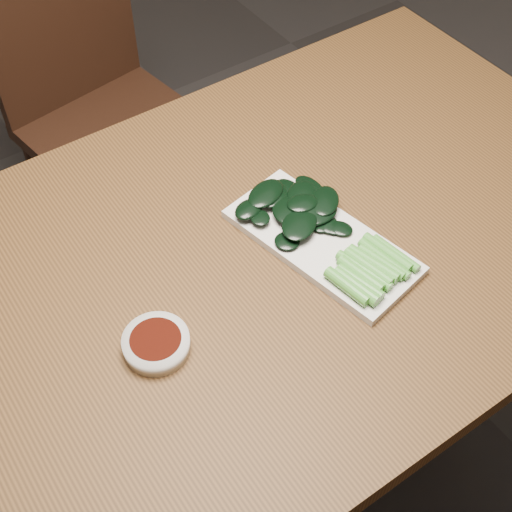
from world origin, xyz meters
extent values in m
plane|color=#292626|center=(0.00, 0.00, 0.00)|extent=(6.00, 6.00, 0.00)
cube|color=#4E3116|center=(0.00, 0.00, 0.73)|extent=(1.40, 0.80, 0.04)
cylinder|color=#4E3116|center=(0.64, 0.34, 0.35)|extent=(0.05, 0.05, 0.71)
cube|color=black|center=(0.12, 0.74, 0.43)|extent=(0.45, 0.45, 0.04)
cylinder|color=black|center=(-0.02, 0.55, 0.21)|extent=(0.04, 0.04, 0.41)
cylinder|color=black|center=(0.31, 0.60, 0.21)|extent=(0.04, 0.04, 0.41)
cylinder|color=black|center=(-0.07, 0.88, 0.21)|extent=(0.04, 0.04, 0.41)
cylinder|color=black|center=(0.26, 0.93, 0.21)|extent=(0.04, 0.04, 0.41)
cube|color=black|center=(0.09, 0.92, 0.67)|extent=(0.39, 0.09, 0.44)
cylinder|color=silver|center=(-0.19, -0.07, 0.76)|extent=(0.09, 0.09, 0.02)
cylinder|color=#370C05|center=(-0.19, -0.07, 0.77)|extent=(0.07, 0.07, 0.00)
cube|color=silver|center=(0.12, -0.05, 0.76)|extent=(0.20, 0.33, 0.01)
cylinder|color=#4D9B35|center=(0.09, -0.15, 0.77)|extent=(0.03, 0.08, 0.02)
cylinder|color=#4D9B35|center=(0.10, -0.16, 0.77)|extent=(0.03, 0.08, 0.02)
cylinder|color=#4D9B35|center=(0.11, -0.15, 0.77)|extent=(0.03, 0.08, 0.02)
cylinder|color=#4D9B35|center=(0.12, -0.14, 0.77)|extent=(0.03, 0.08, 0.02)
cylinder|color=#4D9B35|center=(0.13, -0.14, 0.77)|extent=(0.04, 0.10, 0.02)
cylinder|color=#4D9B35|center=(0.14, -0.14, 0.77)|extent=(0.03, 0.09, 0.02)
cylinder|color=#4D9B35|center=(0.15, -0.14, 0.77)|extent=(0.04, 0.09, 0.02)
cylinder|color=#4D9B35|center=(0.16, -0.14, 0.77)|extent=(0.03, 0.08, 0.02)
cylinder|color=#4D9B35|center=(0.17, -0.14, 0.77)|extent=(0.03, 0.10, 0.01)
cylinder|color=#4D9B35|center=(0.18, -0.13, 0.77)|extent=(0.03, 0.09, 0.02)
cylinder|color=#4D9B35|center=(0.19, -0.14, 0.77)|extent=(0.03, 0.09, 0.01)
ellipsoid|color=black|center=(0.14, -0.01, 0.78)|extent=(0.08, 0.06, 0.01)
ellipsoid|color=black|center=(0.13, 0.04, 0.77)|extent=(0.05, 0.05, 0.01)
ellipsoid|color=black|center=(0.11, 0.04, 0.78)|extent=(0.07, 0.07, 0.01)
ellipsoid|color=black|center=(0.10, -0.01, 0.78)|extent=(0.09, 0.09, 0.01)
ellipsoid|color=black|center=(0.05, 0.06, 0.78)|extent=(0.06, 0.05, 0.01)
ellipsoid|color=black|center=(0.06, 0.04, 0.78)|extent=(0.04, 0.04, 0.01)
ellipsoid|color=black|center=(0.12, 0.04, 0.77)|extent=(0.06, 0.07, 0.01)
ellipsoid|color=black|center=(0.07, -0.02, 0.77)|extent=(0.06, 0.06, 0.01)
ellipsoid|color=black|center=(0.15, 0.04, 0.78)|extent=(0.05, 0.04, 0.01)
ellipsoid|color=black|center=(0.13, 0.06, 0.77)|extent=(0.04, 0.06, 0.01)
ellipsoid|color=black|center=(0.10, 0.05, 0.78)|extent=(0.05, 0.04, 0.01)
ellipsoid|color=black|center=(0.16, 0.00, 0.78)|extent=(0.08, 0.08, 0.01)
ellipsoid|color=black|center=(0.11, 0.06, 0.78)|extent=(0.05, 0.05, 0.01)
ellipsoid|color=black|center=(0.09, 0.07, 0.78)|extent=(0.09, 0.07, 0.01)
ellipsoid|color=black|center=(0.13, 0.01, 0.78)|extent=(0.07, 0.07, 0.01)
ellipsoid|color=black|center=(0.16, 0.04, 0.78)|extent=(0.04, 0.07, 0.01)
ellipsoid|color=black|center=(0.11, 0.02, 0.78)|extent=(0.09, 0.10, 0.01)
ellipsoid|color=black|center=(0.13, 0.02, 0.78)|extent=(0.06, 0.05, 0.01)
ellipsoid|color=black|center=(0.14, 0.04, 0.78)|extent=(0.08, 0.08, 0.01)
ellipsoid|color=black|center=(0.14, -0.04, 0.77)|extent=(0.03, 0.04, 0.01)
ellipsoid|color=black|center=(0.14, -0.03, 0.77)|extent=(0.05, 0.05, 0.01)
ellipsoid|color=black|center=(0.15, -0.05, 0.77)|extent=(0.05, 0.05, 0.01)
ellipsoid|color=black|center=(0.13, -0.03, 0.77)|extent=(0.04, 0.03, 0.01)
camera|label=1|loc=(-0.38, -0.60, 1.60)|focal=50.00mm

